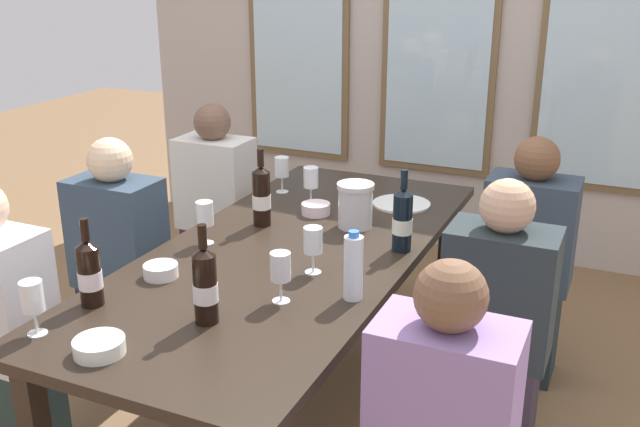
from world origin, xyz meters
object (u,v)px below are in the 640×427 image
tasting_bowl_2 (161,271)px  seated_person_0 (121,268)px  tasting_bowl_0 (316,209)px  seated_person_5 (526,266)px  dining_table (289,266)px  wine_bottle_2 (90,273)px  wine_bottle_0 (205,285)px  seated_person_1 (496,334)px  seated_person_2 (0,337)px  wine_bottle_3 (262,196)px  wine_glass_0 (281,269)px  wine_glass_4 (311,178)px  water_bottle (353,267)px  wine_glass_5 (282,169)px  wine_glass_3 (32,298)px  wine_bottle_1 (402,220)px  white_plate_0 (402,204)px  wine_glass_2 (205,215)px  metal_pitcher (355,205)px  seated_person_4 (217,213)px  wine_glass_1 (313,241)px  tasting_bowl_1 (99,346)px

tasting_bowl_2 → seated_person_0: (-0.51, 0.38, -0.24)m
tasting_bowl_0 → seated_person_5: size_ratio=0.11×
dining_table → wine_bottle_2: wine_bottle_2 is taller
wine_bottle_0 → seated_person_1: 1.09m
seated_person_0 → seated_person_2: size_ratio=1.00×
tasting_bowl_2 → wine_bottle_3: bearing=83.1°
wine_glass_0 → wine_glass_4: same height
water_bottle → wine_glass_5: (-0.74, 0.93, 0.00)m
wine_bottle_0 → wine_glass_3: bearing=-146.8°
wine_glass_0 → wine_glass_3: bearing=-139.1°
wine_glass_5 → wine_glass_0: bearing=-63.2°
wine_bottle_0 → wine_bottle_1: bearing=65.3°
wine_bottle_0 → wine_glass_4: size_ratio=1.86×
white_plate_0 → seated_person_5: size_ratio=0.24×
wine_bottle_2 → tasting_bowl_2: size_ratio=2.44×
tasting_bowl_2 → white_plate_0: bearing=64.3°
wine_bottle_1 → tasting_bowl_2: 0.92m
tasting_bowl_0 → seated_person_1: bearing=-22.3°
wine_bottle_1 → wine_glass_2: 0.77m
white_plate_0 → seated_person_2: 1.75m
tasting_bowl_2 → seated_person_2: 0.63m
wine_bottle_1 → wine_glass_5: bearing=148.5°
wine_bottle_2 → wine_glass_0: wine_bottle_2 is taller
wine_bottle_0 → seated_person_2: 0.91m
wine_bottle_3 → seated_person_0: 0.72m
wine_glass_4 → wine_glass_5: (-0.20, 0.10, -0.00)m
wine_glass_2 → seated_person_5: 1.42m
metal_pitcher → water_bottle: water_bottle is taller
white_plate_0 → wine_bottle_0: 1.34m
wine_glass_5 → wine_glass_3: bearing=-91.6°
seated_person_4 → wine_glass_1: bearing=-42.9°
seated_person_0 → wine_glass_5: bearing=55.4°
wine_bottle_1 → wine_bottle_3: size_ratio=0.98×
metal_pitcher → wine_glass_4: 0.36m
water_bottle → dining_table: bearing=142.2°
dining_table → seated_person_5: bearing=41.2°
tasting_bowl_0 → wine_bottle_0: bearing=-84.3°
wine_glass_2 → seated_person_4: seated_person_4 is taller
dining_table → wine_glass_2: wine_glass_2 is taller
dining_table → wine_glass_0: size_ratio=12.44×
metal_pitcher → wine_glass_5: (-0.49, 0.30, 0.02)m
tasting_bowl_0 → seated_person_2: (-0.74, -1.11, -0.24)m
seated_person_4 → seated_person_5: size_ratio=1.00×
wine_glass_2 → tasting_bowl_0: bearing=62.8°
tasting_bowl_2 → wine_glass_1: size_ratio=0.71×
seated_person_2 → seated_person_4: same height
tasting_bowl_0 → white_plate_0: bearing=41.9°
wine_bottle_2 → wine_glass_4: size_ratio=1.72×
tasting_bowl_1 → wine_glass_3: 0.27m
tasting_bowl_0 → seated_person_5: 0.96m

